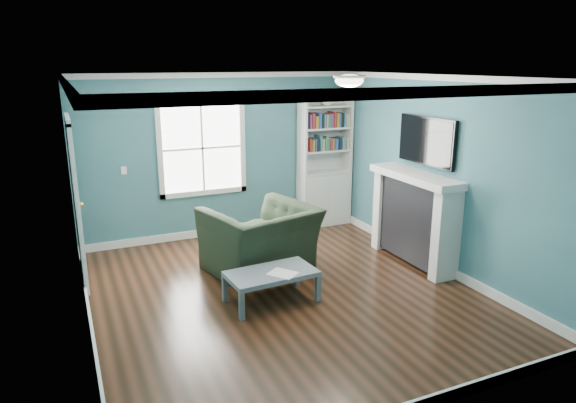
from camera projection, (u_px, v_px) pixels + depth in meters
name	position (u px, v px, depth m)	size (l,w,h in m)	color
floor	(284.00, 293.00, 6.33)	(5.00, 5.00, 0.00)	black
room_walls	(284.00, 167.00, 5.91)	(5.00, 5.00, 5.00)	#376476
trim	(284.00, 196.00, 6.00)	(4.50, 5.00, 2.60)	white
window	(202.00, 148.00, 8.02)	(1.40, 0.06, 1.50)	white
bookshelf	(324.00, 172.00, 8.81)	(0.90, 0.35, 2.31)	silver
fireplace	(414.00, 219.00, 7.16)	(0.44, 1.58, 1.30)	black
tv	(427.00, 141.00, 6.92)	(0.06, 1.10, 0.65)	black
door	(76.00, 201.00, 6.40)	(0.12, 0.98, 2.17)	silver
ceiling_fixture	(349.00, 80.00, 6.10)	(0.38, 0.38, 0.15)	white
light_switch	(124.00, 170.00, 7.61)	(0.08, 0.01, 0.12)	white
recliner	(260.00, 229.00, 6.89)	(1.35, 0.88, 1.18)	black
coffee_table	(271.00, 275.00, 6.04)	(1.07, 0.63, 0.38)	#545F64
paper_sheet	(283.00, 273.00, 5.96)	(0.25, 0.31, 0.00)	white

